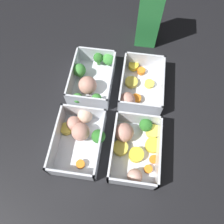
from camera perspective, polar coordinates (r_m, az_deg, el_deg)
ground_plane at (r=0.61m, az=0.00°, el=-0.83°), size 4.00×4.00×0.00m
container_near_left at (r=0.64m, az=-5.52°, el=8.67°), size 0.18×0.12×0.06m
container_near_right at (r=0.57m, az=-8.19°, el=-5.81°), size 0.19×0.13×0.06m
container_far_left at (r=0.63m, az=6.71°, el=6.31°), size 0.18×0.12×0.06m
container_far_right at (r=0.56m, az=5.87°, el=-8.76°), size 0.17×0.14×0.06m
juice_carton at (r=0.71m, az=9.71°, el=23.58°), size 0.07×0.07×0.20m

